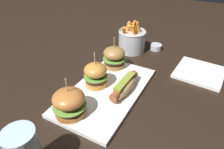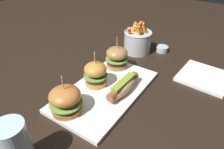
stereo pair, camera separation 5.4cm
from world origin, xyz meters
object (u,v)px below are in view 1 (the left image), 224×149
slider_left (69,102)px  fries_bucket (132,40)px  sauce_ramekin (156,47)px  platter_main (107,91)px  slider_center (96,75)px  side_plate (200,72)px  slider_right (114,57)px  hot_dog (124,86)px

slider_left → fries_bucket: (0.50, 0.02, -0.00)m
slider_left → sauce_ramekin: size_ratio=2.26×
platter_main → slider_center: (0.01, 0.05, 0.05)m
side_plate → slider_left: bearing=144.6°
slider_left → side_plate: bearing=-35.4°
slider_right → side_plate: (0.13, -0.32, -0.05)m
hot_dog → slider_right: 0.17m
platter_main → slider_center: 0.07m
slider_left → slider_center: (0.16, 0.01, 0.00)m
side_plate → sauce_ramekin: bearing=61.2°
hot_dog → slider_center: bearing=97.4°
fries_bucket → slider_left: bearing=-178.1°
slider_center → slider_right: 0.15m
fries_bucket → side_plate: size_ratio=0.84×
side_plate → slider_right: bearing=112.6°
platter_main → sauce_ramekin: size_ratio=7.02×
slider_left → hot_dog: bearing=-29.7°
slider_left → slider_center: bearing=2.9°
platter_main → side_plate: (0.29, -0.27, -0.00)m
hot_dog → slider_left: (-0.17, 0.10, 0.02)m
slider_right → side_plate: slider_right is taller
sauce_ramekin → side_plate: (-0.12, -0.23, -0.01)m
slider_right → slider_left: bearing=-177.9°
slider_center → side_plate: slider_center is taller
slider_right → hot_dog: bearing=-140.2°
hot_dog → fries_bucket: 0.34m
platter_main → side_plate: 0.40m
slider_left → side_plate: slider_left is taller
hot_dog → slider_right: size_ratio=1.25×
hot_dog → sauce_ramekin: bearing=1.9°
slider_right → slider_center: bearing=-178.9°
platter_main → slider_right: 0.17m
slider_center → side_plate: 0.43m
hot_dog → slider_left: size_ratio=1.27×
hot_dog → side_plate: (0.27, -0.21, -0.03)m
slider_center → sauce_ramekin: 0.42m
platter_main → hot_dog: (0.02, -0.06, 0.03)m
slider_center → sauce_ramekin: slider_center is taller
hot_dog → slider_right: bearing=39.8°
slider_center → sauce_ramekin: bearing=-13.1°
platter_main → slider_left: slider_left is taller
platter_main → slider_right: size_ratio=3.07×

